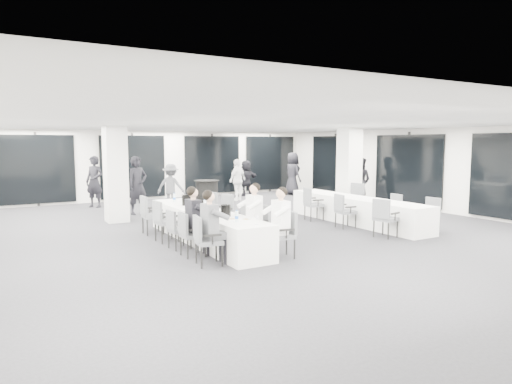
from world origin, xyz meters
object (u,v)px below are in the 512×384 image
Objects in this scene: chair_main_left_second at (189,232)px; chair_main_right_far at (208,208)px; chair_main_left_fourth at (163,219)px; standing_guest_c at (171,183)px; standing_guest_f at (246,176)px; banquet_table_main at (205,226)px; standing_guest_g at (94,178)px; chair_main_left_near at (205,237)px; chair_side_right_near at (430,212)px; chair_side_left_near at (384,216)px; chair_side_right_far at (354,197)px; chair_side_left_far at (312,202)px; chair_main_left_mid at (176,227)px; ice_bucket_far at (187,200)px; chair_main_right_mid at (240,218)px; standing_guest_h at (360,178)px; chair_main_left_far at (149,212)px; standing_guest_d at (238,177)px; ice_bucket_near at (226,211)px; standing_guest_e at (293,171)px; chair_main_right_fourth at (223,211)px; banquet_table_side at (356,210)px; chair_main_right_second at (258,223)px; chair_side_left_mid at (343,209)px; chair_main_right_near at (285,231)px; cocktail_table at (207,198)px; standing_guest_a at (137,181)px; chair_side_right_mid at (393,207)px.

chair_main_right_far is (1.66, 2.74, 0.03)m from chair_main_left_second.
standing_guest_c reaches higher than chair_main_left_fourth.
banquet_table_main is at bearing 42.99° from standing_guest_f.
chair_main_right_far is 5.98m from standing_guest_g.
chair_main_left_near is 1.08× the size of chair_side_right_near.
chair_side_left_near is 0.92× the size of chair_side_right_far.
chair_main_left_near is 5.68m from chair_side_left_far.
ice_bucket_far is (0.79, 1.37, 0.39)m from chair_main_left_mid.
chair_main_left_second is 1.89m from chair_main_right_mid.
standing_guest_h is (8.73, 2.79, 0.44)m from chair_main_left_fourth.
standing_guest_g reaches higher than chair_side_left_far.
chair_main_left_far is 8.91m from standing_guest_h.
standing_guest_d is at bearing 136.40° from chair_main_left_fourth.
ice_bucket_near is at bearing 96.78° from standing_guest_h.
chair_side_right_far is 6.35m from standing_guest_c.
standing_guest_e reaches higher than chair_main_right_mid.
chair_main_left_near is at bearing 138.92° from chair_main_right_fourth.
standing_guest_h is (3.08, 3.15, 0.62)m from banquet_table_side.
standing_guest_f is at bearing -34.08° from chair_main_right_second.
chair_main_right_near is at bearing -50.19° from chair_side_left_mid.
chair_side_right_near is at bearing -133.13° from chair_main_right_far.
chair_main_left_second is 3.20m from chair_main_right_far.
ice_bucket_far is at bearing 91.99° from banquet_table_main.
chair_main_left_second is 0.48× the size of standing_guest_d.
chair_main_right_near is at bearing -68.79° from banquet_table_main.
chair_main_left_second is at bearing 68.53° from chair_main_right_near.
chair_main_left_mid is 0.90× the size of chair_side_left_near.
chair_main_right_second is (-0.85, -4.68, -0.03)m from cocktail_table.
chair_side_right_near is at bearing -101.20° from chair_main_right_mid.
standing_guest_f is at bearing 179.26° from chair_side_left_mid.
banquet_table_main is 0.91m from chair_main_left_mid.
chair_main_left_far reaches higher than chair_main_left_mid.
chair_main_right_far is at bearing 93.94° from chair_main_left_far.
standing_guest_a reaches higher than chair_main_left_second.
chair_main_right_far is at bearing 159.24° from banquet_table_side.
chair_main_right_fourth is 1.17× the size of chair_side_right_mid.
chair_main_left_mid is (-2.51, -3.98, -0.08)m from cocktail_table.
standing_guest_f is (4.55, 7.92, 0.35)m from chair_main_right_mid.
chair_main_left_fourth is 6.52m from chair_side_right_far.
chair_main_left_far is at bearing 50.52° from chair_main_right_mid.
standing_guest_f is (6.21, 8.07, 0.39)m from chair_main_left_mid.
chair_main_left_fourth reaches higher than banquet_table_side.
cocktail_table reaches higher than chair_main_right_mid.
chair_side_right_near is 0.47× the size of standing_guest_d.
chair_side_left_far is at bearing 149.94° from standing_guest_e.
chair_main_left_fourth is at bearing 89.84° from chair_main_right_fourth.
standing_guest_c reaches higher than ice_bucket_far.
chair_side_right_far is at bearing 109.03° from chair_main_left_second.
chair_main_left_far reaches higher than chair_main_left_second.
standing_guest_g is (-0.23, 9.17, 0.51)m from chair_main_left_near.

